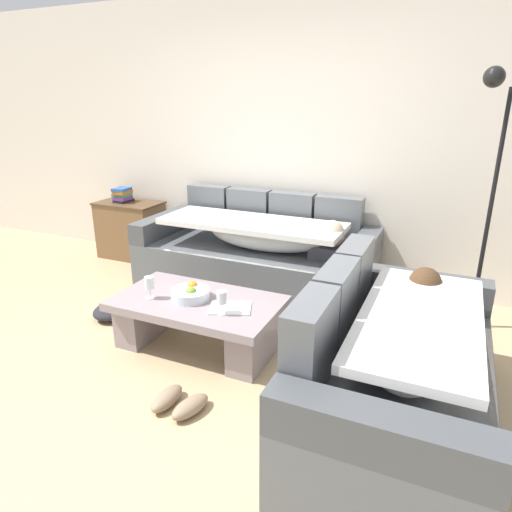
{
  "coord_description": "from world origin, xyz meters",
  "views": [
    {
      "loc": [
        1.6,
        -2.12,
        1.75
      ],
      "look_at": [
        0.2,
        1.01,
        0.55
      ],
      "focal_mm": 31.8,
      "sensor_mm": 36.0,
      "label": 1
    }
  ],
  "objects_px": {
    "couch_near_window": "(396,369)",
    "wine_glass_near_left": "(149,283)",
    "wine_glass_near_right": "(222,298)",
    "couch_along_wall": "(259,254)",
    "book_stack_on_cabinet": "(122,195)",
    "floor_lamp": "(486,190)",
    "coffee_table": "(198,317)",
    "pair_of_shoes": "(178,402)",
    "crumpled_garment": "(116,309)",
    "fruit_bowl": "(191,293)",
    "side_cabinet": "(131,230)",
    "open_magazine": "(230,308)"
  },
  "relations": [
    {
      "from": "couch_near_window",
      "to": "wine_glass_near_left",
      "type": "xyz_separation_m",
      "value": [
        -1.74,
        0.13,
        0.16
      ]
    },
    {
      "from": "wine_glass_near_right",
      "to": "couch_along_wall",
      "type": "bearing_deg",
      "value": 103.58
    },
    {
      "from": "book_stack_on_cabinet",
      "to": "floor_lamp",
      "type": "height_order",
      "value": "floor_lamp"
    },
    {
      "from": "coffee_table",
      "to": "pair_of_shoes",
      "type": "distance_m",
      "value": 0.75
    },
    {
      "from": "wine_glass_near_right",
      "to": "pair_of_shoes",
      "type": "height_order",
      "value": "wine_glass_near_right"
    },
    {
      "from": "book_stack_on_cabinet",
      "to": "floor_lamp",
      "type": "distance_m",
      "value": 3.65
    },
    {
      "from": "floor_lamp",
      "to": "crumpled_garment",
      "type": "xyz_separation_m",
      "value": [
        -2.69,
        -0.98,
        -1.06
      ]
    },
    {
      "from": "fruit_bowl",
      "to": "floor_lamp",
      "type": "relative_size",
      "value": 0.14
    },
    {
      "from": "coffee_table",
      "to": "book_stack_on_cabinet",
      "type": "height_order",
      "value": "book_stack_on_cabinet"
    },
    {
      "from": "fruit_bowl",
      "to": "book_stack_on_cabinet",
      "type": "distance_m",
      "value": 2.3
    },
    {
      "from": "couch_along_wall",
      "to": "couch_near_window",
      "type": "height_order",
      "value": "same"
    },
    {
      "from": "book_stack_on_cabinet",
      "to": "crumpled_garment",
      "type": "distance_m",
      "value": 1.72
    },
    {
      "from": "side_cabinet",
      "to": "pair_of_shoes",
      "type": "relative_size",
      "value": 2.22
    },
    {
      "from": "couch_near_window",
      "to": "pair_of_shoes",
      "type": "xyz_separation_m",
      "value": [
        -1.16,
        -0.42,
        -0.29
      ]
    },
    {
      "from": "crumpled_garment",
      "to": "floor_lamp",
      "type": "bearing_deg",
      "value": 20.01
    },
    {
      "from": "coffee_table",
      "to": "fruit_bowl",
      "type": "bearing_deg",
      "value": 178.78
    },
    {
      "from": "wine_glass_near_left",
      "to": "floor_lamp",
      "type": "distance_m",
      "value": 2.52
    },
    {
      "from": "wine_glass_near_left",
      "to": "book_stack_on_cabinet",
      "type": "distance_m",
      "value": 2.17
    },
    {
      "from": "coffee_table",
      "to": "couch_along_wall",
      "type": "bearing_deg",
      "value": 92.3
    },
    {
      "from": "floor_lamp",
      "to": "wine_glass_near_right",
      "type": "bearing_deg",
      "value": -140.54
    },
    {
      "from": "wine_glass_near_left",
      "to": "book_stack_on_cabinet",
      "type": "xyz_separation_m",
      "value": [
        -1.5,
        1.55,
        0.22
      ]
    },
    {
      "from": "open_magazine",
      "to": "side_cabinet",
      "type": "distance_m",
      "value": 2.51
    },
    {
      "from": "couch_along_wall",
      "to": "floor_lamp",
      "type": "distance_m",
      "value": 2.0
    },
    {
      "from": "wine_glass_near_left",
      "to": "wine_glass_near_right",
      "type": "bearing_deg",
      "value": -1.18
    },
    {
      "from": "side_cabinet",
      "to": "crumpled_garment",
      "type": "relative_size",
      "value": 1.8
    },
    {
      "from": "couch_along_wall",
      "to": "floor_lamp",
      "type": "height_order",
      "value": "floor_lamp"
    },
    {
      "from": "fruit_bowl",
      "to": "crumpled_garment",
      "type": "distance_m",
      "value": 0.93
    },
    {
      "from": "fruit_bowl",
      "to": "floor_lamp",
      "type": "xyz_separation_m",
      "value": [
        1.84,
        1.12,
        0.7
      ]
    },
    {
      "from": "pair_of_shoes",
      "to": "wine_glass_near_left",
      "type": "bearing_deg",
      "value": 136.24
    },
    {
      "from": "wine_glass_near_left",
      "to": "book_stack_on_cabinet",
      "type": "bearing_deg",
      "value": 134.05
    },
    {
      "from": "wine_glass_near_right",
      "to": "pair_of_shoes",
      "type": "xyz_separation_m",
      "value": [
        -0.01,
        -0.54,
        -0.45
      ]
    },
    {
      "from": "couch_near_window",
      "to": "fruit_bowl",
      "type": "relative_size",
      "value": 6.25
    },
    {
      "from": "coffee_table",
      "to": "wine_glass_near_left",
      "type": "distance_m",
      "value": 0.43
    },
    {
      "from": "open_magazine",
      "to": "crumpled_garment",
      "type": "height_order",
      "value": "open_magazine"
    },
    {
      "from": "open_magazine",
      "to": "book_stack_on_cabinet",
      "type": "bearing_deg",
      "value": 123.56
    },
    {
      "from": "couch_along_wall",
      "to": "side_cabinet",
      "type": "relative_size",
      "value": 3.09
    },
    {
      "from": "floor_lamp",
      "to": "pair_of_shoes",
      "type": "xyz_separation_m",
      "value": [
        -1.53,
        -1.79,
        -1.07
      ]
    },
    {
      "from": "couch_along_wall",
      "to": "floor_lamp",
      "type": "bearing_deg",
      "value": -2.82
    },
    {
      "from": "coffee_table",
      "to": "fruit_bowl",
      "type": "distance_m",
      "value": 0.19
    },
    {
      "from": "coffee_table",
      "to": "book_stack_on_cabinet",
      "type": "relative_size",
      "value": 5.66
    },
    {
      "from": "wine_glass_near_left",
      "to": "book_stack_on_cabinet",
      "type": "relative_size",
      "value": 0.78
    },
    {
      "from": "open_magazine",
      "to": "floor_lamp",
      "type": "distance_m",
      "value": 2.03
    },
    {
      "from": "coffee_table",
      "to": "wine_glass_near_left",
      "type": "relative_size",
      "value": 7.23
    },
    {
      "from": "couch_near_window",
      "to": "crumpled_garment",
      "type": "bearing_deg",
      "value": 80.47
    },
    {
      "from": "fruit_bowl",
      "to": "open_magazine",
      "type": "xyz_separation_m",
      "value": [
        0.34,
        -0.04,
        -0.03
      ]
    },
    {
      "from": "wine_glass_near_left",
      "to": "side_cabinet",
      "type": "bearing_deg",
      "value": 132.61
    },
    {
      "from": "couch_near_window",
      "to": "floor_lamp",
      "type": "distance_m",
      "value": 1.62
    },
    {
      "from": "couch_along_wall",
      "to": "coffee_table",
      "type": "bearing_deg",
      "value": -87.7
    },
    {
      "from": "couch_along_wall",
      "to": "crumpled_garment",
      "type": "height_order",
      "value": "couch_along_wall"
    },
    {
      "from": "fruit_bowl",
      "to": "crumpled_garment",
      "type": "bearing_deg",
      "value": 170.73
    }
  ]
}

